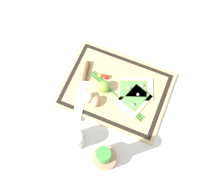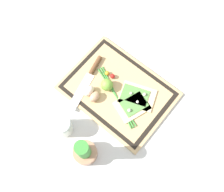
# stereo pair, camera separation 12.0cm
# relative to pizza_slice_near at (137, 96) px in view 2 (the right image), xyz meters

# --- Properties ---
(ground_plane) EXTENTS (6.00, 6.00, 0.00)m
(ground_plane) POSITION_rel_pizza_slice_near_xyz_m (0.09, 0.03, -0.02)
(ground_plane) COLOR silver
(cutting_board) EXTENTS (0.49, 0.37, 0.02)m
(cutting_board) POSITION_rel_pizza_slice_near_xyz_m (0.09, 0.03, -0.01)
(cutting_board) COLOR tan
(cutting_board) RESTS_ON ground_plane
(pizza_slice_near) EXTENTS (0.19, 0.16, 0.02)m
(pizza_slice_near) POSITION_rel_pizza_slice_near_xyz_m (0.00, 0.00, 0.00)
(pizza_slice_near) COLOR beige
(pizza_slice_near) RESTS_ON cutting_board
(pizza_slice_far) EXTENTS (0.16, 0.17, 0.02)m
(pizza_slice_far) POSITION_rel_pizza_slice_near_xyz_m (-0.01, 0.05, 0.00)
(pizza_slice_far) COLOR beige
(pizza_slice_far) RESTS_ON cutting_board
(knife) EXTENTS (0.10, 0.30, 0.02)m
(knife) POSITION_rel_pizza_slice_near_xyz_m (0.24, 0.05, 0.00)
(knife) COLOR silver
(knife) RESTS_ON cutting_board
(egg_brown) EXTENTS (0.04, 0.06, 0.04)m
(egg_brown) POSITION_rel_pizza_slice_near_xyz_m (0.14, 0.13, 0.01)
(egg_brown) COLOR tan
(egg_brown) RESTS_ON cutting_board
(egg_pink) EXTENTS (0.04, 0.06, 0.04)m
(egg_pink) POSITION_rel_pizza_slice_near_xyz_m (0.18, 0.13, 0.01)
(egg_pink) COLOR beige
(egg_pink) RESTS_ON cutting_board
(lime) EXTENTS (0.06, 0.06, 0.06)m
(lime) POSITION_rel_pizza_slice_near_xyz_m (0.14, 0.05, 0.02)
(lime) COLOR #70A838
(lime) RESTS_ON cutting_board
(cherry_tomato_red) EXTENTS (0.02, 0.02, 0.02)m
(cherry_tomato_red) POSITION_rel_pizza_slice_near_xyz_m (0.15, -0.00, 0.01)
(cherry_tomato_red) COLOR red
(cherry_tomato_red) RESTS_ON cutting_board
(cherry_tomato_yellow) EXTENTS (0.02, 0.02, 0.02)m
(cherry_tomato_yellow) POSITION_rel_pizza_slice_near_xyz_m (0.18, 0.00, 0.01)
(cherry_tomato_yellow) COLOR gold
(cherry_tomato_yellow) RESTS_ON cutting_board
(scallion_bunch) EXTENTS (0.32, 0.16, 0.01)m
(scallion_bunch) POSITION_rel_pizza_slice_near_xyz_m (0.07, 0.06, -0.00)
(scallion_bunch) COLOR #388433
(scallion_bunch) RESTS_ON cutting_board
(herb_pot) EXTENTS (0.10, 0.10, 0.20)m
(herb_pot) POSITION_rel_pizza_slice_near_xyz_m (0.01, 0.35, 0.05)
(herb_pot) COLOR #AD7A5B
(herb_pot) RESTS_ON ground_plane
(sauce_jar) EXTENTS (0.08, 0.08, 0.10)m
(sauce_jar) POSITION_rel_pizza_slice_near_xyz_m (0.16, 0.33, 0.02)
(sauce_jar) COLOR silver
(sauce_jar) RESTS_ON ground_plane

